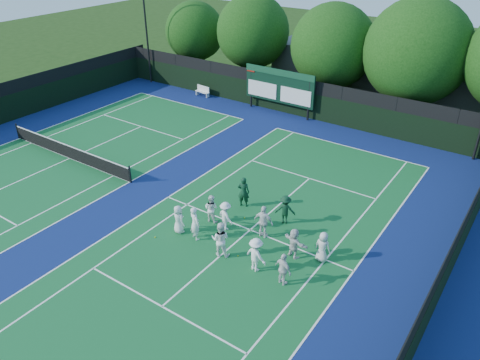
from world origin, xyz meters
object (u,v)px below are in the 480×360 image
Objects in this scene: bench at (203,91)px; scoreboard at (279,86)px; tennis_net at (69,151)px; coach_left at (244,192)px.

scoreboard is at bearing 1.69° from bench.
coach_left is at bearing 7.67° from tennis_net.
coach_left is (5.46, -12.91, -1.32)m from scoreboard.
bench is at bearing -178.31° from scoreboard.
tennis_net is (-6.99, -14.59, -1.70)m from scoreboard.
tennis_net is at bearing -14.08° from coach_left.
bench is (-0.47, 14.37, -0.01)m from tennis_net.
coach_left is at bearing -67.06° from scoreboard.
tennis_net is 7.72× the size of bench.
scoreboard reaches higher than bench.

